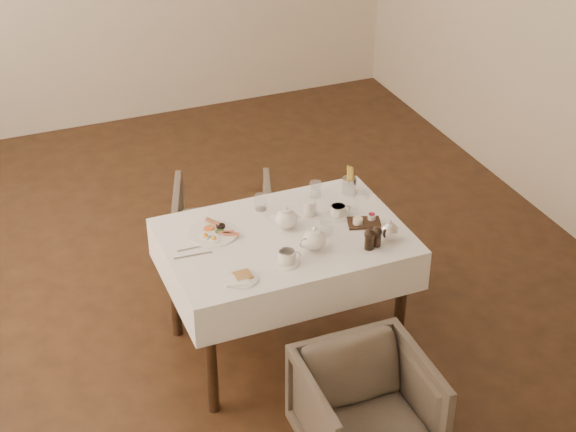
% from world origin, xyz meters
% --- Properties ---
extents(table, '(1.28, 0.88, 0.75)m').
position_xyz_m(table, '(-0.02, -0.83, 0.64)').
color(table, black).
rests_on(table, ground).
extents(armchair_near, '(0.61, 0.63, 0.56)m').
position_xyz_m(armchair_near, '(0.04, -1.74, 0.28)').
color(armchair_near, '#50473A').
rests_on(armchair_near, ground).
extents(armchair_far, '(0.78, 0.79, 0.57)m').
position_xyz_m(armchair_far, '(-0.07, 0.07, 0.29)').
color(armchair_far, '#50473A').
rests_on(armchair_far, ground).
extents(breakfast_plate, '(0.27, 0.27, 0.03)m').
position_xyz_m(breakfast_plate, '(-0.36, -0.67, 0.76)').
color(breakfast_plate, white).
rests_on(breakfast_plate, table).
extents(side_plate, '(0.18, 0.17, 0.02)m').
position_xyz_m(side_plate, '(-0.37, -1.13, 0.76)').
color(side_plate, white).
rests_on(side_plate, table).
extents(teapot_centre, '(0.20, 0.18, 0.13)m').
position_xyz_m(teapot_centre, '(0.02, -0.77, 0.82)').
color(teapot_centre, white).
rests_on(teapot_centre, table).
extents(teapot_front, '(0.20, 0.16, 0.14)m').
position_xyz_m(teapot_front, '(0.07, -1.02, 0.82)').
color(teapot_front, white).
rests_on(teapot_front, table).
extents(creamer, '(0.07, 0.07, 0.08)m').
position_xyz_m(creamer, '(0.19, -0.69, 0.80)').
color(creamer, white).
rests_on(creamer, table).
extents(teacup_near, '(0.14, 0.14, 0.07)m').
position_xyz_m(teacup_near, '(-0.10, -1.07, 0.79)').
color(teacup_near, white).
rests_on(teacup_near, table).
extents(teacup_far, '(0.13, 0.13, 0.07)m').
position_xyz_m(teacup_far, '(0.33, -0.77, 0.79)').
color(teacup_far, white).
rests_on(teacup_far, table).
extents(glass_left, '(0.08, 0.08, 0.09)m').
position_xyz_m(glass_left, '(-0.04, -0.54, 0.80)').
color(glass_left, silver).
rests_on(glass_left, table).
extents(glass_mid, '(0.07, 0.07, 0.10)m').
position_xyz_m(glass_mid, '(0.19, -0.90, 0.80)').
color(glass_mid, silver).
rests_on(glass_mid, table).
extents(glass_right, '(0.07, 0.07, 0.09)m').
position_xyz_m(glass_right, '(0.30, -0.52, 0.80)').
color(glass_right, silver).
rests_on(glass_right, table).
extents(condiment_board, '(0.20, 0.17, 0.05)m').
position_xyz_m(condiment_board, '(0.42, -0.89, 0.77)').
color(condiment_board, black).
rests_on(condiment_board, table).
extents(pepper_mill_left, '(0.06, 0.06, 0.12)m').
position_xyz_m(pepper_mill_left, '(0.34, -1.12, 0.81)').
color(pepper_mill_left, black).
rests_on(pepper_mill_left, table).
extents(pepper_mill_right, '(0.07, 0.07, 0.11)m').
position_xyz_m(pepper_mill_right, '(0.39, -1.10, 0.81)').
color(pepper_mill_right, black).
rests_on(pepper_mill_right, table).
extents(silver_pot, '(0.13, 0.11, 0.12)m').
position_xyz_m(silver_pot, '(0.47, -1.08, 0.82)').
color(silver_pot, white).
rests_on(silver_pot, table).
extents(fries_cup, '(0.08, 0.08, 0.17)m').
position_xyz_m(fries_cup, '(0.49, -0.56, 0.83)').
color(fries_cup, silver).
rests_on(fries_cup, table).
extents(cutlery_fork, '(0.20, 0.02, 0.00)m').
position_xyz_m(cutlery_fork, '(-0.49, -0.77, 0.76)').
color(cutlery_fork, silver).
rests_on(cutlery_fork, table).
extents(cutlery_knife, '(0.20, 0.03, 0.00)m').
position_xyz_m(cutlery_knife, '(-0.52, -0.84, 0.76)').
color(cutlery_knife, silver).
rests_on(cutlery_knife, table).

